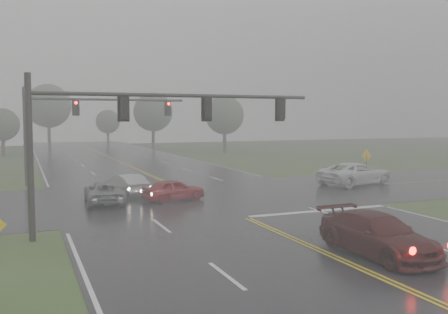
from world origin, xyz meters
name	(u,v)px	position (x,y,z in m)	size (l,w,h in m)	color
main_road	(207,201)	(0.00, 20.00, 0.00)	(18.00, 160.00, 0.02)	black
cross_street	(196,196)	(0.00, 22.00, 0.00)	(120.00, 14.00, 0.02)	black
stop_bar	(320,211)	(4.50, 14.40, 0.00)	(8.50, 0.50, 0.01)	silver
sedan_maroon	(377,256)	(1.63, 6.11, 0.00)	(2.16, 5.30, 1.54)	#350B09
sedan_red	(174,201)	(-1.89, 20.79, 0.00)	(1.58, 3.92, 1.33)	maroon
sedan_silver	(126,195)	(-4.18, 24.12, 0.00)	(1.47, 4.21, 1.39)	#A5A7AC
car_grey	(104,204)	(-6.02, 21.40, 0.00)	(2.15, 4.66, 1.30)	slate
pickup_white	(355,185)	(12.94, 22.46, 0.00)	(2.81, 6.09, 1.69)	silver
signal_gantry_near	(128,123)	(-6.14, 13.29, 4.89)	(13.09, 0.30, 6.94)	black
signal_gantry_far	(77,117)	(-6.44, 31.31, 5.17)	(12.35, 0.37, 7.40)	black
sign_diamond_east	(366,159)	(15.05, 23.92, 1.78)	(1.09, 0.17, 2.64)	black
tree_nw_a	(2,125)	(-12.72, 63.59, 4.18)	(4.33, 4.33, 6.36)	#362B23
tree_ne_a	(153,112)	(9.01, 69.10, 5.97)	(6.18, 6.18, 9.07)	#362B23
tree_n_mid	(48,106)	(-6.13, 79.06, 7.02)	(7.27, 7.27, 10.67)	#362B23
tree_e_near	(225,115)	(17.12, 58.93, 5.46)	(5.65, 5.65, 8.30)	#362B23
tree_n_far	(108,122)	(4.68, 86.50, 4.34)	(4.50, 4.50, 6.61)	#362B23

